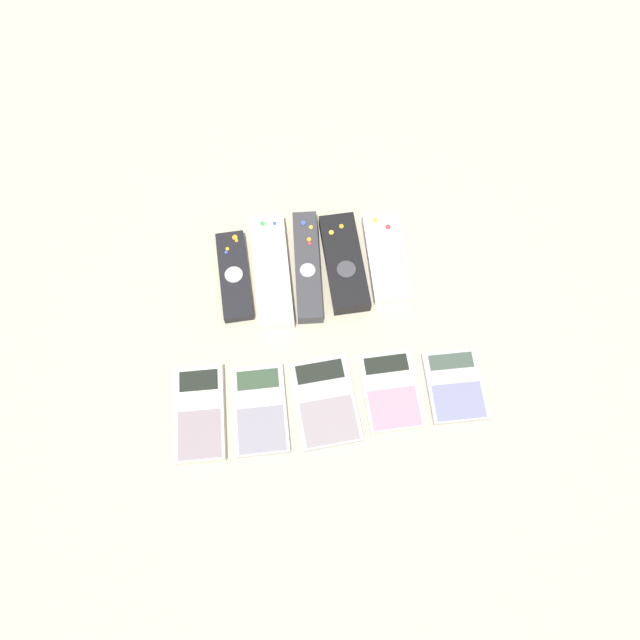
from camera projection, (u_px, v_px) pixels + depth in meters
ground_plane at (322, 340)px, 0.98m from camera, size 3.00×3.00×0.00m
remote_0 at (234, 276)px, 1.01m from camera, size 0.05×0.16×0.02m
remote_1 at (272, 271)px, 1.01m from camera, size 0.06×0.20×0.03m
remote_2 at (307, 266)px, 1.02m from camera, size 0.05×0.20×0.03m
remote_3 at (344, 263)px, 1.02m from camera, size 0.06×0.17×0.03m
remote_4 at (386, 258)px, 1.02m from camera, size 0.06×0.16×0.03m
calculator_0 at (200, 414)px, 0.92m from camera, size 0.08×0.15×0.02m
calculator_1 at (260, 410)px, 0.93m from camera, size 0.08×0.14×0.01m
calculator_2 at (325, 402)px, 0.93m from camera, size 0.10×0.14×0.01m
calculator_3 at (391, 391)px, 0.94m from camera, size 0.08×0.12×0.01m
calculator_4 at (455, 386)px, 0.94m from camera, size 0.09×0.11×0.01m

